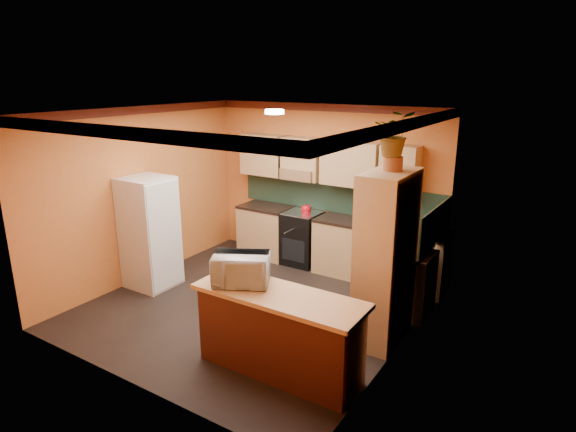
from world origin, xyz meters
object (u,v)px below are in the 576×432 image
(fridge, at_px, (150,233))
(base_cabinets_back, at_px, (335,245))
(breakfast_bar, at_px, (279,335))
(stove, at_px, (302,238))
(microwave, at_px, (241,269))
(pantry, at_px, (386,259))

(fridge, bearing_deg, base_cabinets_back, 43.41)
(breakfast_bar, bearing_deg, stove, 116.15)
(stove, distance_m, breakfast_bar, 3.21)
(fridge, relative_size, microwave, 2.80)
(fridge, distance_m, microwave, 2.58)
(fridge, relative_size, pantry, 0.81)
(stove, relative_size, fridge, 0.54)
(breakfast_bar, relative_size, microwave, 2.97)
(pantry, relative_size, microwave, 3.46)
(base_cabinets_back, relative_size, stove, 4.01)
(breakfast_bar, xyz_separation_m, microwave, (-0.50, 0.00, 0.66))
(fridge, xyz_separation_m, pantry, (3.60, 0.39, 0.20))
(base_cabinets_back, xyz_separation_m, pantry, (1.47, -1.62, 0.61))
(base_cabinets_back, xyz_separation_m, stove, (-0.63, -0.00, 0.02))
(stove, height_order, fridge, fridge)
(stove, distance_m, pantry, 2.72)
(base_cabinets_back, distance_m, stove, 0.63)
(base_cabinets_back, height_order, fridge, fridge)
(stove, distance_m, fridge, 2.54)
(fridge, distance_m, breakfast_bar, 3.07)
(stove, distance_m, microwave, 3.09)
(fridge, distance_m, pantry, 3.63)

